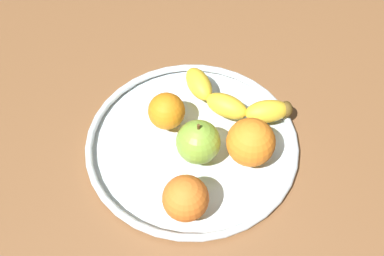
# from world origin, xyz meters

# --- Properties ---
(ground_plane) EXTENTS (1.28, 1.28, 0.04)m
(ground_plane) POSITION_xyz_m (0.00, 0.00, -0.02)
(ground_plane) COLOR brown
(fruit_bowl) EXTENTS (0.35, 0.35, 0.02)m
(fruit_bowl) POSITION_xyz_m (0.00, 0.00, 0.01)
(fruit_bowl) COLOR silver
(fruit_bowl) RESTS_ON ground_plane
(banana) EXTENTS (0.19, 0.12, 0.04)m
(banana) POSITION_xyz_m (-0.01, 0.09, 0.04)
(banana) COLOR yellow
(banana) RESTS_ON fruit_bowl
(apple) EXTENTS (0.07, 0.07, 0.08)m
(apple) POSITION_xyz_m (0.03, -0.01, 0.05)
(apple) COLOR #84B33A
(apple) RESTS_ON fruit_bowl
(orange_center) EXTENTS (0.06, 0.06, 0.06)m
(orange_center) POSITION_xyz_m (-0.05, -0.01, 0.05)
(orange_center) COLOR orange
(orange_center) RESTS_ON fruit_bowl
(orange_front_left) EXTENTS (0.07, 0.07, 0.07)m
(orange_front_left) POSITION_xyz_m (0.09, -0.09, 0.05)
(orange_front_left) COLOR orange
(orange_front_left) RESTS_ON fruit_bowl
(orange_back_right) EXTENTS (0.08, 0.08, 0.08)m
(orange_back_right) POSITION_xyz_m (0.08, 0.05, 0.06)
(orange_back_right) COLOR orange
(orange_back_right) RESTS_ON fruit_bowl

